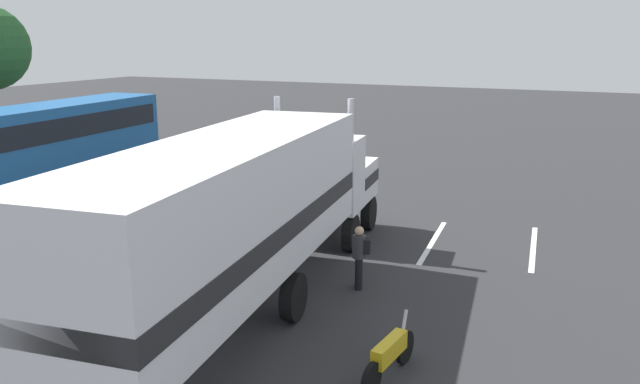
# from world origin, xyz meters

# --- Properties ---
(ground_plane) EXTENTS (120.00, 120.00, 0.00)m
(ground_plane) POSITION_xyz_m (0.00, 0.00, 0.00)
(ground_plane) COLOR #2D2D30
(lane_stripe_near) EXTENTS (4.40, 0.54, 0.01)m
(lane_stripe_near) POSITION_xyz_m (0.29, -3.50, 0.01)
(lane_stripe_near) COLOR silver
(lane_stripe_near) RESTS_ON ground_plane
(lane_stripe_mid) EXTENTS (4.40, 0.57, 0.01)m
(lane_stripe_mid) POSITION_xyz_m (0.94, -6.40, 0.01)
(lane_stripe_mid) COLOR silver
(lane_stripe_mid) RESTS_ON ground_plane
(semi_truck) EXTENTS (14.36, 4.50, 4.50)m
(semi_truck) POSITION_xyz_m (-6.51, -1.02, 2.52)
(semi_truck) COLOR white
(semi_truck) RESTS_ON ground_plane
(person_bystander) EXTENTS (0.37, 0.47, 1.63)m
(person_bystander) POSITION_xyz_m (-4.17, -2.80, 0.89)
(person_bystander) COLOR black
(person_bystander) RESTS_ON ground_plane
(parked_bus) EXTENTS (11.14, 3.23, 3.40)m
(parked_bus) POSITION_xyz_m (1.39, 13.18, 2.07)
(parked_bus) COLOR #1E5999
(parked_bus) RESTS_ON ground_plane
(motorcycle) EXTENTS (2.11, 0.36, 1.12)m
(motorcycle) POSITION_xyz_m (-8.01, -4.90, 0.48)
(motorcycle) COLOR black
(motorcycle) RESTS_ON ground_plane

